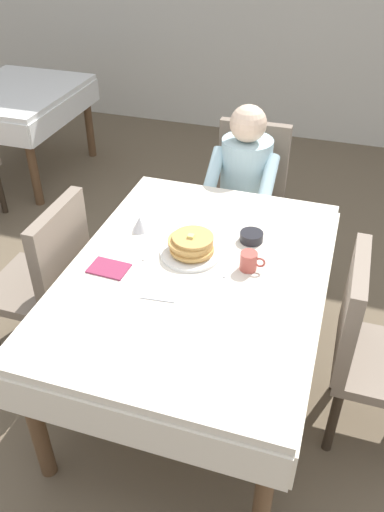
{
  "coord_description": "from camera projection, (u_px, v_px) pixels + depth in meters",
  "views": [
    {
      "loc": [
        0.53,
        -1.72,
        2.14
      ],
      "look_at": [
        -0.03,
        0.03,
        0.79
      ],
      "focal_mm": 36.61,
      "sensor_mm": 36.0,
      "label": 1
    }
  ],
  "objects": [
    {
      "name": "bowl_butter",
      "position": [
        251.0,
        237.0,
        2.45
      ],
      "size": [
        0.11,
        0.11,
        0.04
      ],
      "primitive_type": "cylinder",
      "color": "black",
      "rests_on": "dining_table_main"
    },
    {
      "name": "plate_breakfast",
      "position": [
        191.0,
        253.0,
        2.37
      ],
      "size": [
        0.28,
        0.28,
        0.02
      ],
      "primitive_type": "cylinder",
      "color": "white",
      "rests_on": "dining_table_main"
    },
    {
      "name": "spoon_near_edge",
      "position": [
        157.0,
        299.0,
        2.12
      ],
      "size": [
        0.15,
        0.03,
        0.0
      ],
      "primitive_type": "cube",
      "rotation": [
        0.0,
        0.0,
        0.1
      ],
      "color": "silver",
      "rests_on": "dining_table_main"
    },
    {
      "name": "chair_diner",
      "position": [
        248.0,
        189.0,
        3.31
      ],
      "size": [
        0.44,
        0.45,
        0.93
      ],
      "rotation": [
        0.0,
        0.0,
        3.14
      ],
      "color": "#7A6B5B",
      "rests_on": "ground"
    },
    {
      "name": "napkin_folded",
      "position": [
        109.0,
        268.0,
        2.29
      ],
      "size": [
        0.18,
        0.13,
        0.01
      ],
      "primitive_type": "cube",
      "rotation": [
        0.0,
        0.0,
        -0.05
      ],
      "color": "#8C2D4C",
      "rests_on": "dining_table_main"
    },
    {
      "name": "cup_coffee",
      "position": [
        249.0,
        261.0,
        2.27
      ],
      "size": [
        0.11,
        0.08,
        0.08
      ],
      "color": "#B24C42",
      "rests_on": "dining_table_main"
    },
    {
      "name": "syrup_pitcher",
      "position": [
        140.0,
        224.0,
        2.52
      ],
      "size": [
        0.08,
        0.08,
        0.07
      ],
      "color": "silver",
      "rests_on": "dining_table_main"
    },
    {
      "name": "dining_table_main",
      "position": [
        196.0,
        286.0,
        2.33
      ],
      "size": [
        1.12,
        1.52,
        0.74
      ],
      "color": "silver",
      "rests_on": "ground"
    },
    {
      "name": "chair_left_side",
      "position": [
        48.0,
        275.0,
        2.59
      ],
      "size": [
        0.45,
        0.44,
        0.93
      ],
      "rotation": [
        0.0,
        0.0,
        1.57
      ],
      "color": "#7A6B5B",
      "rests_on": "ground"
    },
    {
      "name": "knife_right_of_plate",
      "position": [
        230.0,
        264.0,
        2.31
      ],
      "size": [
        0.02,
        0.2,
        0.0
      ],
      "primitive_type": "cube",
      "rotation": [
        0.0,
        0.0,
        1.55
      ],
      "color": "silver",
      "rests_on": "dining_table_main"
    },
    {
      "name": "diner_person",
      "position": [
        244.0,
        180.0,
        3.11
      ],
      "size": [
        0.4,
        0.43,
        1.12
      ],
      "rotation": [
        0.0,
        0.0,
        3.14
      ],
      "color": "silver",
      "rests_on": "ground"
    },
    {
      "name": "ground_plane",
      "position": [
        195.0,
        382.0,
        2.72
      ],
      "size": [
        14.0,
        14.0,
        0.0
      ],
      "primitive_type": "plane",
      "color": "brown"
    },
    {
      "name": "fork_left_of_plate",
      "position": [
        151.0,
        249.0,
        2.41
      ],
      "size": [
        0.02,
        0.18,
        0.0
      ],
      "primitive_type": "cube",
      "rotation": [
        0.0,
        0.0,
        1.56
      ],
      "color": "silver",
      "rests_on": "dining_table_main"
    },
    {
      "name": "background_table_far",
      "position": [
        18.0,
        103.0,
        4.28
      ],
      "size": [
        0.92,
        1.12,
        0.74
      ],
      "color": "white",
      "rests_on": "ground"
    },
    {
      "name": "chair_right_side",
      "position": [
        369.0,
        343.0,
        2.22
      ],
      "size": [
        0.45,
        0.44,
        0.93
      ],
      "rotation": [
        0.0,
        0.0,
        -1.57
      ],
      "color": "#7A6B5B",
      "rests_on": "ground"
    },
    {
      "name": "breakfast_stack",
      "position": [
        192.0,
        244.0,
        2.35
      ],
      "size": [
        0.21,
        0.21,
        0.09
      ],
      "color": "tan",
      "rests_on": "plate_breakfast"
    }
  ]
}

